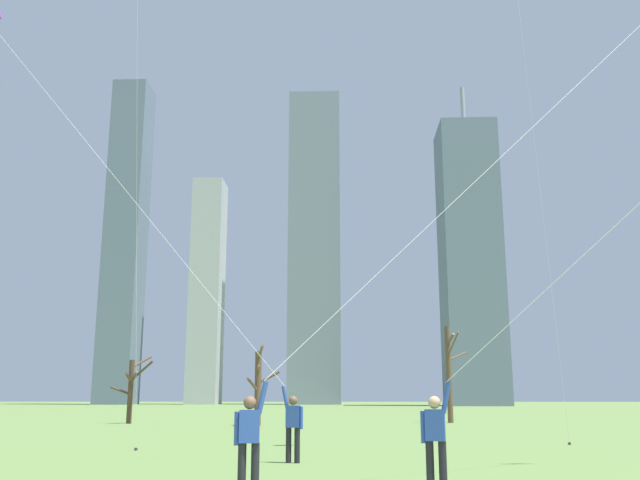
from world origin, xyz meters
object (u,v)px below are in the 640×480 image
kite_flyer_midfield_left_purple (207,311)px  bare_tree_far_right_edge (449,371)px  kite_flyer_foreground_left_red (506,366)px  kite_flyer_midfield_right_pink (319,364)px  bare_tree_rightmost (258,385)px  bare_tree_center (132,387)px

kite_flyer_midfield_left_purple → bare_tree_far_right_edge: size_ratio=2.38×
kite_flyer_foreground_left_red → kite_flyer_midfield_right_pink: kite_flyer_foreground_left_red is taller
kite_flyer_midfield_right_pink → bare_tree_rightmost: kite_flyer_midfield_right_pink is taller
kite_flyer_foreground_left_red → bare_tree_rightmost: bearing=105.8°
kite_flyer_foreground_left_red → bare_tree_center: bearing=117.6°
kite_flyer_midfield_left_purple → bare_tree_rightmost: size_ratio=3.20×
kite_flyer_midfield_right_pink → bare_tree_center: size_ratio=2.89×
kite_flyer_foreground_left_red → bare_tree_center: kite_flyer_foreground_left_red is taller
kite_flyer_foreground_left_red → kite_flyer_midfield_right_pink: (-3.28, 0.13, 0.04)m
bare_tree_center → kite_flyer_midfield_right_pink: bearing=-67.4°
kite_flyer_midfield_left_purple → kite_flyer_foreground_left_red: (6.53, -6.08, -1.72)m
kite_flyer_midfield_right_pink → bare_tree_rightmost: 28.14m
kite_flyer_foreground_left_red → bare_tree_center: (-15.99, 30.60, 0.05)m
kite_flyer_midfield_left_purple → kite_flyer_foreground_left_red: size_ratio=1.15×
bare_tree_far_right_edge → bare_tree_rightmost: size_ratio=1.34×
kite_flyer_foreground_left_red → bare_tree_far_right_edge: bearing=83.7°
kite_flyer_midfield_right_pink → bare_tree_far_right_edge: bearing=78.0°
kite_flyer_midfield_left_purple → bare_tree_center: 26.34m
kite_flyer_midfield_left_purple → bare_tree_rightmost: kite_flyer_midfield_left_purple is taller
bare_tree_center → bare_tree_rightmost: size_ratio=0.93×
bare_tree_center → bare_tree_rightmost: (8.12, -2.71, 0.06)m
kite_flyer_midfield_left_purple → kite_flyer_foreground_left_red: bearing=-42.9°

